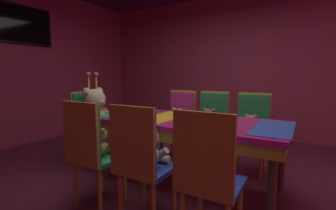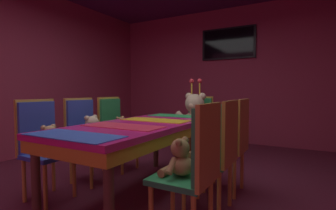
% 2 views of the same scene
% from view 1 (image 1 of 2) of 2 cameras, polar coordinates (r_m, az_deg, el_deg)
% --- Properties ---
extents(ground_plane, '(7.90, 7.90, 0.00)m').
position_cam_1_polar(ground_plane, '(2.78, 4.51, -18.64)').
color(ground_plane, '#591E33').
extents(wall_back, '(5.20, 0.12, 2.80)m').
position_cam_1_polar(wall_back, '(4.84, -32.20, 8.34)').
color(wall_back, '#99334C').
rests_on(wall_back, ground_plane).
extents(wall_right, '(0.12, 6.40, 2.80)m').
position_cam_1_polar(wall_right, '(4.98, 18.03, 9.01)').
color(wall_right, '#99334C').
rests_on(wall_right, ground_plane).
extents(banquet_table, '(0.90, 2.02, 0.75)m').
position_cam_1_polar(banquet_table, '(2.56, 4.66, -5.38)').
color(banquet_table, '#C61E72').
rests_on(banquet_table, ground_plane).
extents(chair_left_0, '(0.42, 0.41, 0.98)m').
position_cam_1_polar(chair_left_0, '(1.64, 9.27, -14.81)').
color(chair_left_0, '#2D47B2').
rests_on(chair_left_0, ground_plane).
extents(teddy_left_0, '(0.23, 0.30, 0.28)m').
position_cam_1_polar(teddy_left_0, '(1.77, 10.99, -13.74)').
color(teddy_left_0, tan).
rests_on(teddy_left_0, chair_left_0).
extents(chair_left_1, '(0.42, 0.41, 0.98)m').
position_cam_1_polar(chair_left_1, '(1.89, -7.13, -11.75)').
color(chair_left_1, '#2D47B2').
rests_on(chair_left_1, ground_plane).
extents(teddy_left_1, '(0.27, 0.35, 0.33)m').
position_cam_1_polar(teddy_left_1, '(2.00, -4.53, -10.56)').
color(teddy_left_1, beige).
rests_on(teddy_left_1, chair_left_1).
extents(chair_left_2, '(0.42, 0.41, 0.98)m').
position_cam_1_polar(chair_left_2, '(2.24, -18.54, -9.07)').
color(chair_left_2, '#268C4C').
rests_on(chair_left_2, ground_plane).
extents(teddy_left_2, '(0.22, 0.28, 0.27)m').
position_cam_1_polar(teddy_left_2, '(2.33, -15.85, -8.88)').
color(teddy_left_2, '#9E7247').
rests_on(teddy_left_2, chair_left_2).
extents(chair_right_0, '(0.42, 0.41, 0.98)m').
position_cam_1_polar(chair_right_0, '(3.21, 19.59, -4.24)').
color(chair_right_0, '#268C4C').
rests_on(chair_right_0, ground_plane).
extents(teddy_right_0, '(0.23, 0.29, 0.28)m').
position_cam_1_polar(teddy_right_0, '(3.07, 19.07, -5.08)').
color(teddy_right_0, '#9E7247').
rests_on(teddy_right_0, chair_right_0).
extents(chair_right_1, '(0.42, 0.41, 0.98)m').
position_cam_1_polar(chair_right_1, '(3.34, 10.55, -3.51)').
color(chair_right_1, '#268C4C').
rests_on(chair_right_1, ground_plane).
extents(teddy_right_1, '(0.26, 0.33, 0.31)m').
position_cam_1_polar(teddy_right_1, '(3.21, 9.66, -4.00)').
color(teddy_right_1, brown).
rests_on(teddy_right_1, chair_right_1).
extents(chair_right_2, '(0.42, 0.41, 0.98)m').
position_cam_1_polar(chair_right_2, '(3.53, 3.04, -2.83)').
color(chair_right_2, '#CC338C').
rests_on(chair_right_2, ground_plane).
extents(teddy_right_2, '(0.23, 0.30, 0.28)m').
position_cam_1_polar(teddy_right_2, '(3.41, 1.93, -3.47)').
color(teddy_right_2, tan).
rests_on(teddy_right_2, chair_right_2).
extents(throne_chair, '(0.41, 0.42, 0.98)m').
position_cam_1_polar(throne_chair, '(3.51, -18.70, -3.24)').
color(throne_chair, '#268C4C').
rests_on(throne_chair, ground_plane).
extents(king_teddy_bear, '(0.62, 0.48, 0.79)m').
position_cam_1_polar(king_teddy_bear, '(3.37, -16.94, -1.59)').
color(king_teddy_bear, beige).
rests_on(king_teddy_bear, throne_chair).
extents(wall_tv, '(1.11, 0.06, 0.64)m').
position_cam_1_polar(wall_tv, '(4.83, -32.20, 16.12)').
color(wall_tv, black).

